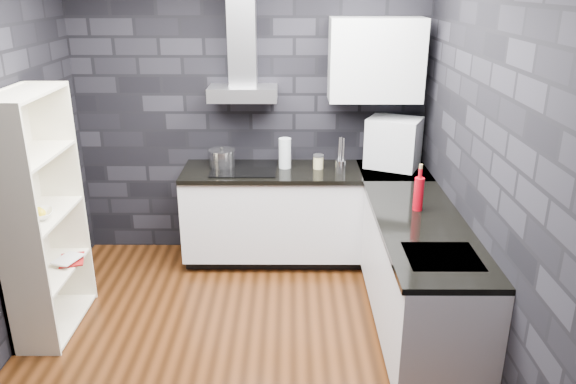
{
  "coord_description": "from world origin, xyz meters",
  "views": [
    {
      "loc": [
        0.37,
        -3.48,
        2.47
      ],
      "look_at": [
        0.35,
        0.45,
        1.0
      ],
      "focal_mm": 35.0,
      "sensor_mm": 36.0,
      "label": 1
    }
  ],
  "objects_px": {
    "pot": "(222,159)",
    "storage_jar": "(318,162)",
    "utensil_crock": "(340,166)",
    "red_bottle": "(419,194)",
    "appliance_garage": "(394,143)",
    "fruit_bowl": "(37,215)",
    "glass_vase": "(285,153)",
    "bookshelf": "(41,216)"
  },
  "relations": [
    {
      "from": "pot",
      "to": "storage_jar",
      "type": "bearing_deg",
      "value": -2.47
    },
    {
      "from": "utensil_crock",
      "to": "red_bottle",
      "type": "distance_m",
      "value": 1.0
    },
    {
      "from": "storage_jar",
      "to": "appliance_garage",
      "type": "relative_size",
      "value": 0.25
    },
    {
      "from": "appliance_garage",
      "to": "fruit_bowl",
      "type": "xyz_separation_m",
      "value": [
        -2.71,
        -1.24,
        -0.19
      ]
    },
    {
      "from": "fruit_bowl",
      "to": "glass_vase",
      "type": "bearing_deg",
      "value": 34.7
    },
    {
      "from": "red_bottle",
      "to": "bookshelf",
      "type": "bearing_deg",
      "value": -177.05
    },
    {
      "from": "pot",
      "to": "glass_vase",
      "type": "bearing_deg",
      "value": -1.46
    },
    {
      "from": "pot",
      "to": "bookshelf",
      "type": "height_order",
      "value": "bookshelf"
    },
    {
      "from": "appliance_garage",
      "to": "storage_jar",
      "type": "bearing_deg",
      "value": -150.75
    },
    {
      "from": "fruit_bowl",
      "to": "utensil_crock",
      "type": "bearing_deg",
      "value": 25.47
    },
    {
      "from": "storage_jar",
      "to": "fruit_bowl",
      "type": "distance_m",
      "value": 2.36
    },
    {
      "from": "utensil_crock",
      "to": "glass_vase",
      "type": "bearing_deg",
      "value": 163.78
    },
    {
      "from": "glass_vase",
      "to": "bookshelf",
      "type": "bearing_deg",
      "value": -146.66
    },
    {
      "from": "red_bottle",
      "to": "bookshelf",
      "type": "xyz_separation_m",
      "value": [
        -2.72,
        -0.14,
        -0.12
      ]
    },
    {
      "from": "pot",
      "to": "red_bottle",
      "type": "bearing_deg",
      "value": -33.2
    },
    {
      "from": "storage_jar",
      "to": "appliance_garage",
      "type": "distance_m",
      "value": 0.7
    },
    {
      "from": "red_bottle",
      "to": "glass_vase",
      "type": "bearing_deg",
      "value": 134.52
    },
    {
      "from": "glass_vase",
      "to": "red_bottle",
      "type": "height_order",
      "value": "glass_vase"
    },
    {
      "from": "glass_vase",
      "to": "red_bottle",
      "type": "relative_size",
      "value": 1.1
    },
    {
      "from": "utensil_crock",
      "to": "appliance_garage",
      "type": "height_order",
      "value": "appliance_garage"
    },
    {
      "from": "glass_vase",
      "to": "appliance_garage",
      "type": "height_order",
      "value": "appliance_garage"
    },
    {
      "from": "pot",
      "to": "appliance_garage",
      "type": "relative_size",
      "value": 0.51
    },
    {
      "from": "pot",
      "to": "storage_jar",
      "type": "xyz_separation_m",
      "value": [
        0.87,
        -0.04,
        -0.02
      ]
    },
    {
      "from": "red_bottle",
      "to": "appliance_garage",
      "type": "bearing_deg",
      "value": 90.63
    },
    {
      "from": "utensil_crock",
      "to": "pot",
      "type": "bearing_deg",
      "value": 171.57
    },
    {
      "from": "appliance_garage",
      "to": "bookshelf",
      "type": "distance_m",
      "value": 2.97
    },
    {
      "from": "storage_jar",
      "to": "utensil_crock",
      "type": "relative_size",
      "value": 0.98
    },
    {
      "from": "glass_vase",
      "to": "fruit_bowl",
      "type": "relative_size",
      "value": 1.2
    },
    {
      "from": "pot",
      "to": "appliance_garage",
      "type": "xyz_separation_m",
      "value": [
        1.54,
        0.02,
        0.15
      ]
    },
    {
      "from": "pot",
      "to": "bookshelf",
      "type": "xyz_separation_m",
      "value": [
        -1.17,
        -1.16,
        -0.08
      ]
    },
    {
      "from": "storage_jar",
      "to": "utensil_crock",
      "type": "distance_m",
      "value": 0.22
    },
    {
      "from": "storage_jar",
      "to": "bookshelf",
      "type": "distance_m",
      "value": 2.33
    },
    {
      "from": "glass_vase",
      "to": "storage_jar",
      "type": "height_order",
      "value": "glass_vase"
    },
    {
      "from": "utensil_crock",
      "to": "fruit_bowl",
      "type": "bearing_deg",
      "value": -154.53
    },
    {
      "from": "glass_vase",
      "to": "storage_jar",
      "type": "distance_m",
      "value": 0.31
    },
    {
      "from": "glass_vase",
      "to": "bookshelf",
      "type": "distance_m",
      "value": 2.08
    },
    {
      "from": "pot",
      "to": "bookshelf",
      "type": "distance_m",
      "value": 1.65
    },
    {
      "from": "pot",
      "to": "fruit_bowl",
      "type": "distance_m",
      "value": 1.69
    },
    {
      "from": "glass_vase",
      "to": "bookshelf",
      "type": "relative_size",
      "value": 0.15
    },
    {
      "from": "storage_jar",
      "to": "fruit_bowl",
      "type": "height_order",
      "value": "storage_jar"
    },
    {
      "from": "pot",
      "to": "fruit_bowl",
      "type": "height_order",
      "value": "pot"
    },
    {
      "from": "red_bottle",
      "to": "bookshelf",
      "type": "height_order",
      "value": "bookshelf"
    }
  ]
}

